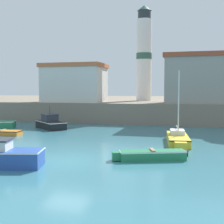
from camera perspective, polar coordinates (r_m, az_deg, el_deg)
The scene contains 9 objects.
ground_plane at distance 18.36m, azimuth -8.30°, elevation -8.83°, with size 200.00×200.00×0.00m, color teal.
quay_seawall at distance 55.62m, azimuth 7.29°, elevation 1.18°, with size 120.00×40.00×2.45m, color gray.
dinghy_green_1 at distance 18.50m, azimuth 7.13°, elevation -7.76°, with size 4.35×2.29×0.63m.
dinghy_orange_2 at distance 29.91m, azimuth -19.57°, elevation -3.53°, with size 3.96×1.58×0.49m.
sailboat_yellow_5 at distance 24.28m, azimuth 11.93°, elevation -4.71°, with size 2.09×5.82×5.52m.
motorboat_black_6 at distance 33.48m, azimuth -11.28°, elevation -2.03°, with size 4.68×4.46×2.40m.
lighthouse at distance 46.44m, azimuth 5.88°, elevation 10.38°, with size 2.26×2.26×13.77m.
harbor_shed_near_wharf at distance 41.13m, azimuth -6.87°, elevation 5.32°, with size 8.03×5.28×4.95m.
harbor_shed_mid_row at distance 38.66m, azimuth 16.11°, elevation 5.90°, with size 8.76×5.97×5.83m.
Camera 1 is at (6.97, -16.48, 4.13)m, focal length 50.00 mm.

